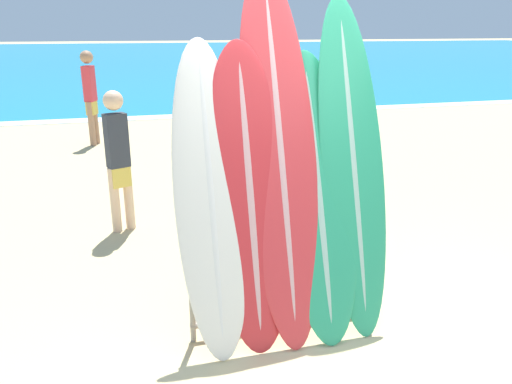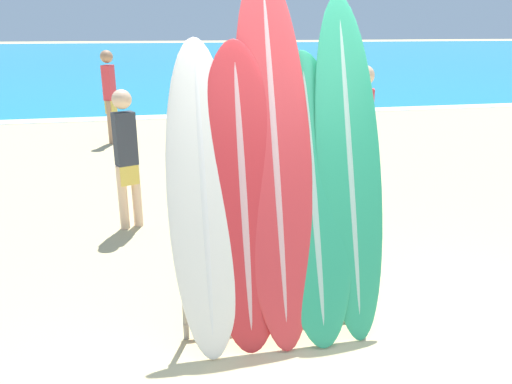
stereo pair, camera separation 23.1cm
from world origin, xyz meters
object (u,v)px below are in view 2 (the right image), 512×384
(surfboard_slot_1, at_px, (243,197))
(person_near_water, at_px, (110,93))
(person_far_left, at_px, (361,133))
(surfboard_slot_4, at_px, (349,167))
(surfboard_slot_3, at_px, (313,197))
(surfboard_slot_2, at_px, (274,156))
(surfboard_slot_0, at_px, (204,198))
(person_mid_beach, at_px, (126,155))
(surfboard_rack, at_px, (278,276))

(surfboard_slot_1, distance_m, person_near_water, 6.78)
(person_far_left, bearing_deg, surfboard_slot_4, 84.82)
(surfboard_slot_3, height_order, person_far_left, surfboard_slot_3)
(surfboard_slot_2, bearing_deg, surfboard_slot_0, -170.03)
(surfboard_slot_3, distance_m, person_near_water, 6.89)
(surfboard_slot_4, xyz_separation_m, person_far_left, (1.03, 2.20, -0.24))
(surfboard_slot_3, bearing_deg, surfboard_slot_1, -178.99)
(surfboard_slot_0, distance_m, person_mid_beach, 2.27)
(person_near_water, xyz_separation_m, person_far_left, (3.16, -4.39, -0.00))
(surfboard_slot_3, distance_m, surfboard_slot_4, 0.34)
(surfboard_slot_0, xyz_separation_m, person_mid_beach, (-0.61, 2.18, -0.21))
(person_near_water, bearing_deg, person_far_left, 55.36)
(surfboard_slot_2, bearing_deg, surfboard_rack, -88.27)
(surfboard_rack, height_order, surfboard_slot_2, surfboard_slot_2)
(surfboard_slot_0, bearing_deg, surfboard_slot_4, 3.15)
(surfboard_rack, xyz_separation_m, surfboard_slot_3, (0.26, 0.06, 0.56))
(surfboard_slot_2, xyz_separation_m, person_mid_beach, (-1.12, 2.09, -0.45))
(surfboard_slot_4, height_order, person_near_water, surfboard_slot_4)
(surfboard_slot_2, bearing_deg, person_mid_beach, 118.06)
(surfboard_rack, xyz_separation_m, surfboard_slot_4, (0.54, 0.11, 0.75))
(surfboard_slot_4, distance_m, person_mid_beach, 2.72)
(surfboard_rack, bearing_deg, surfboard_slot_4, 12.03)
(surfboard_slot_1, relative_size, surfboard_slot_4, 0.87)
(surfboard_rack, distance_m, surfboard_slot_1, 0.65)
(surfboard_slot_2, distance_m, person_far_left, 2.70)
(person_mid_beach, bearing_deg, surfboard_slot_4, -74.57)
(surfboard_slot_4, bearing_deg, person_mid_beach, 127.96)
(surfboard_slot_1, bearing_deg, person_far_left, 51.29)
(surfboard_slot_0, relative_size, surfboard_slot_4, 0.88)
(surfboard_rack, distance_m, surfboard_slot_0, 0.80)
(surfboard_rack, height_order, surfboard_slot_4, surfboard_slot_4)
(surfboard_slot_0, distance_m, person_far_left, 3.07)
(surfboard_slot_2, distance_m, surfboard_slot_3, 0.40)
(surfboard_slot_2, bearing_deg, surfboard_slot_3, -17.99)
(surfboard_slot_0, relative_size, person_near_water, 1.21)
(surfboard_slot_3, distance_m, person_mid_beach, 2.58)
(surfboard_slot_4, height_order, person_far_left, surfboard_slot_4)
(surfboard_slot_2, distance_m, person_mid_beach, 2.41)
(surfboard_slot_3, height_order, surfboard_slot_4, surfboard_slot_4)
(surfboard_slot_0, height_order, surfboard_slot_2, surfboard_slot_2)
(surfboard_slot_1, xyz_separation_m, person_far_left, (1.81, 2.26, -0.09))
(person_near_water, bearing_deg, surfboard_slot_3, 35.15)
(surfboard_slot_1, height_order, person_far_left, surfboard_slot_1)
(surfboard_slot_2, height_order, person_far_left, surfboard_slot_2)
(surfboard_slot_0, distance_m, surfboard_slot_1, 0.27)
(surfboard_rack, distance_m, person_near_water, 6.91)
(surfboard_slot_1, relative_size, person_far_left, 1.20)
(surfboard_slot_1, height_order, surfboard_slot_3, surfboard_slot_1)
(surfboard_slot_3, height_order, person_mid_beach, surfboard_slot_3)
(surfboard_slot_3, height_order, person_near_water, surfboard_slot_3)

